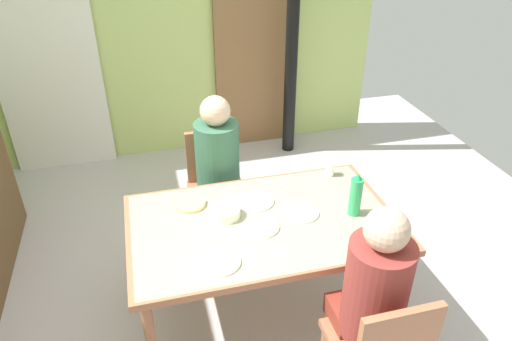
# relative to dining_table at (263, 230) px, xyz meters

# --- Properties ---
(ground_plane) EXTENTS (6.01, 6.01, 0.00)m
(ground_plane) POSITION_rel_dining_table_xyz_m (-0.29, 0.09, -0.66)
(ground_plane) COLOR #BBB4B6
(wall_back) EXTENTS (4.14, 0.10, 2.66)m
(wall_back) POSITION_rel_dining_table_xyz_m (-0.29, 2.40, 0.67)
(wall_back) COLOR #BBD274
(wall_back) RESTS_ON ground_plane
(door_wooden) EXTENTS (0.80, 0.05, 2.00)m
(door_wooden) POSITION_rel_dining_table_xyz_m (0.56, 2.32, 0.34)
(door_wooden) COLOR olive
(door_wooden) RESTS_ON ground_plane
(stove_pipe_column) EXTENTS (0.12, 0.12, 2.66)m
(stove_pipe_column) POSITION_rel_dining_table_xyz_m (0.85, 2.05, 0.67)
(stove_pipe_column) COLOR black
(stove_pipe_column) RESTS_ON ground_plane
(curtain_panel) EXTENTS (0.90, 0.03, 2.23)m
(curtain_panel) POSITION_rel_dining_table_xyz_m (-1.34, 2.30, 0.46)
(curtain_panel) COLOR white
(curtain_panel) RESTS_ON ground_plane
(dining_table) EXTENTS (1.53, 0.93, 0.72)m
(dining_table) POSITION_rel_dining_table_xyz_m (0.00, 0.00, 0.00)
(dining_table) COLOR #A66747
(dining_table) RESTS_ON ground_plane
(chair_far_diner) EXTENTS (0.40, 0.40, 0.87)m
(chair_far_diner) POSITION_rel_dining_table_xyz_m (-0.13, 0.82, -0.16)
(chair_far_diner) COLOR #A66747
(chair_far_diner) RESTS_ON ground_plane
(person_near_diner) EXTENTS (0.30, 0.37, 0.77)m
(person_near_diner) POSITION_rel_dining_table_xyz_m (0.35, -0.68, 0.13)
(person_near_diner) COLOR maroon
(person_near_diner) RESTS_ON ground_plane
(person_far_diner) EXTENTS (0.30, 0.37, 0.77)m
(person_far_diner) POSITION_rel_dining_table_xyz_m (-0.13, 0.68, 0.13)
(person_far_diner) COLOR #3C6647
(person_far_diner) RESTS_ON ground_plane
(water_bottle_green_near) EXTENTS (0.07, 0.07, 0.27)m
(water_bottle_green_near) POSITION_rel_dining_table_xyz_m (0.53, -0.06, 0.19)
(water_bottle_green_near) COLOR #299E5A
(water_bottle_green_near) RESTS_ON dining_table
(serving_bowl_center) EXTENTS (0.17, 0.17, 0.05)m
(serving_bowl_center) POSITION_rel_dining_table_xyz_m (-0.19, 0.10, 0.09)
(serving_bowl_center) COLOR silver
(serving_bowl_center) RESTS_ON dining_table
(dinner_plate_near_left) EXTENTS (0.20, 0.20, 0.01)m
(dinner_plate_near_left) POSITION_rel_dining_table_xyz_m (0.24, 0.01, 0.07)
(dinner_plate_near_left) COLOR white
(dinner_plate_near_left) RESTS_ON dining_table
(dinner_plate_near_right) EXTENTS (0.20, 0.20, 0.01)m
(dinner_plate_near_right) POSITION_rel_dining_table_xyz_m (-0.02, -0.06, 0.07)
(dinner_plate_near_right) COLOR white
(dinner_plate_near_right) RESTS_ON dining_table
(dinner_plate_far_center) EXTENTS (0.22, 0.22, 0.01)m
(dinner_plate_far_center) POSITION_rel_dining_table_xyz_m (0.01, 0.20, 0.07)
(dinner_plate_far_center) COLOR white
(dinner_plate_far_center) RESTS_ON dining_table
(dinner_plate_far_side) EXTENTS (0.21, 0.21, 0.01)m
(dinner_plate_far_side) POSITION_rel_dining_table_xyz_m (-0.30, -0.28, 0.07)
(dinner_plate_far_side) COLOR white
(dinner_plate_far_side) RESTS_ON dining_table
(drinking_glass_by_near_diner) EXTENTS (0.06, 0.06, 0.10)m
(drinking_glass_by_near_diner) POSITION_rel_dining_table_xyz_m (0.56, 0.37, 0.11)
(drinking_glass_by_near_diner) COLOR silver
(drinking_glass_by_near_diner) RESTS_ON dining_table
(bread_plate_sliced) EXTENTS (0.19, 0.19, 0.02)m
(bread_plate_sliced) POSITION_rel_dining_table_xyz_m (-0.38, 0.27, 0.07)
(bread_plate_sliced) COLOR #DBB77A
(bread_plate_sliced) RESTS_ON dining_table
(cutlery_knife_near) EXTENTS (0.14, 0.09, 0.00)m
(cutlery_knife_near) POSITION_rel_dining_table_xyz_m (0.20, 0.32, 0.07)
(cutlery_knife_near) COLOR silver
(cutlery_knife_near) RESTS_ON dining_table
(cutlery_fork_near) EXTENTS (0.15, 0.03, 0.00)m
(cutlery_fork_near) POSITION_rel_dining_table_xyz_m (0.01, -0.28, 0.07)
(cutlery_fork_near) COLOR silver
(cutlery_fork_near) RESTS_ON dining_table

